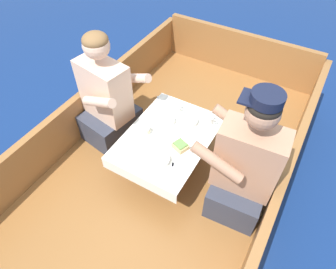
# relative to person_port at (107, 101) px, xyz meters

# --- Properties ---
(ground_plane) EXTENTS (60.00, 60.00, 0.00)m
(ground_plane) POSITION_rel_person_port_xyz_m (0.60, 0.01, -0.64)
(ground_plane) COLOR navy
(boat_deck) EXTENTS (1.76, 3.01, 0.24)m
(boat_deck) POSITION_rel_person_port_xyz_m (0.60, 0.01, -0.52)
(boat_deck) COLOR brown
(boat_deck) RESTS_ON ground_plane
(gunwale_port) EXTENTS (0.06, 3.01, 0.40)m
(gunwale_port) POSITION_rel_person_port_xyz_m (-0.25, 0.01, -0.19)
(gunwale_port) COLOR #936033
(gunwale_port) RESTS_ON boat_deck
(gunwale_starboard) EXTENTS (0.06, 3.01, 0.40)m
(gunwale_starboard) POSITION_rel_person_port_xyz_m (1.45, 0.01, -0.19)
(gunwale_starboard) COLOR #936033
(gunwale_starboard) RESTS_ON boat_deck
(bow_coaming) EXTENTS (1.64, 0.06, 0.46)m
(bow_coaming) POSITION_rel_person_port_xyz_m (0.60, 1.48, -0.16)
(bow_coaming) COLOR #936033
(bow_coaming) RESTS_ON boat_deck
(cockpit_table) EXTENTS (0.60, 0.82, 0.35)m
(cockpit_table) POSITION_rel_person_port_xyz_m (0.60, -0.05, -0.08)
(cockpit_table) COLOR #B2B2B7
(cockpit_table) RESTS_ON boat_deck
(person_port) EXTENTS (0.57, 0.51, 0.99)m
(person_port) POSITION_rel_person_port_xyz_m (0.00, 0.00, 0.00)
(person_port) COLOR #333847
(person_port) RESTS_ON boat_deck
(person_starboard) EXTENTS (0.54, 0.47, 1.04)m
(person_starboard) POSITION_rel_person_port_xyz_m (1.20, -0.10, 0.02)
(person_starboard) COLOR #333847
(person_starboard) RESTS_ON boat_deck
(plate_sandwich) EXTENTS (0.18, 0.18, 0.01)m
(plate_sandwich) POSITION_rel_person_port_xyz_m (0.74, -0.12, -0.04)
(plate_sandwich) COLOR silver
(plate_sandwich) RESTS_ON cockpit_table
(plate_bread) EXTENTS (0.20, 0.20, 0.01)m
(plate_bread) POSITION_rel_person_port_xyz_m (0.47, -0.30, -0.04)
(plate_bread) COLOR silver
(plate_bread) RESTS_ON cockpit_table
(sandwich) EXTENTS (0.12, 0.12, 0.05)m
(sandwich) POSITION_rel_person_port_xyz_m (0.74, -0.12, -0.01)
(sandwich) COLOR tan
(sandwich) RESTS_ON plate_sandwich
(bowl_port_near) EXTENTS (0.14, 0.14, 0.04)m
(bowl_port_near) POSITION_rel_person_port_xyz_m (0.51, 0.06, -0.02)
(bowl_port_near) COLOR silver
(bowl_port_near) RESTS_ON cockpit_table
(bowl_starboard_near) EXTENTS (0.14, 0.14, 0.04)m
(bowl_starboard_near) POSITION_rel_person_port_xyz_m (0.67, -0.29, -0.02)
(bowl_starboard_near) COLOR silver
(bowl_starboard_near) RESTS_ON cockpit_table
(bowl_center_far) EXTENTS (0.14, 0.14, 0.04)m
(bowl_center_far) POSITION_rel_person_port_xyz_m (0.67, 0.14, -0.02)
(bowl_center_far) COLOR silver
(bowl_center_far) RESTS_ON cockpit_table
(coffee_cup_port) EXTENTS (0.10, 0.07, 0.06)m
(coffee_cup_port) POSITION_rel_person_port_xyz_m (0.80, 0.23, -0.01)
(coffee_cup_port) COLOR silver
(coffee_cup_port) RESTS_ON cockpit_table
(coffee_cup_starboard) EXTENTS (0.11, 0.08, 0.05)m
(coffee_cup_starboard) POSITION_rel_person_port_xyz_m (0.52, 0.22, -0.02)
(coffee_cup_starboard) COLOR silver
(coffee_cup_starboard) RESTS_ON cockpit_table
(tin_can) EXTENTS (0.07, 0.07, 0.05)m
(tin_can) POSITION_rel_person_port_xyz_m (0.44, -0.11, -0.02)
(tin_can) COLOR silver
(tin_can) RESTS_ON cockpit_table
(utensil_spoon_starboard) EXTENTS (0.09, 0.16, 0.01)m
(utensil_spoon_starboard) POSITION_rel_person_port_xyz_m (0.72, 0.30, -0.04)
(utensil_spoon_starboard) COLOR silver
(utensil_spoon_starboard) RESTS_ON cockpit_table
(utensil_spoon_center) EXTENTS (0.11, 0.15, 0.01)m
(utensil_spoon_center) POSITION_rel_person_port_xyz_m (0.60, 0.03, -0.04)
(utensil_spoon_center) COLOR silver
(utensil_spoon_center) RESTS_ON cockpit_table
(utensil_fork_port) EXTENTS (0.08, 0.17, 0.00)m
(utensil_fork_port) POSITION_rel_person_port_xyz_m (0.78, -0.31, -0.04)
(utensil_fork_port) COLOR silver
(utensil_fork_port) RESTS_ON cockpit_table
(utensil_knife_port) EXTENTS (0.10, 0.15, 0.00)m
(utensil_knife_port) POSITION_rel_person_port_xyz_m (0.34, 0.23, -0.04)
(utensil_knife_port) COLOR silver
(utensil_knife_port) RESTS_ON cockpit_table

